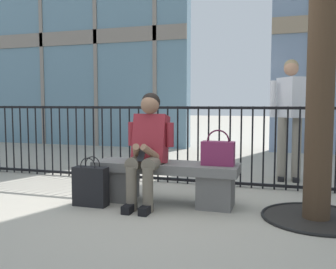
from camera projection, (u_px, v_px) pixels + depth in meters
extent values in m
plane|color=#A8A091|center=(165.00, 203.00, 4.05)|extent=(60.00, 60.00, 0.00)
cube|color=slate|center=(165.00, 167.00, 4.01)|extent=(1.60, 0.44, 0.10)
cube|color=#605E5B|center=(119.00, 184.00, 4.20)|extent=(0.36, 0.37, 0.35)
cube|color=#605E5B|center=(216.00, 191.00, 3.87)|extent=(0.36, 0.37, 0.35)
cylinder|color=#6B6051|center=(138.00, 162.00, 3.91)|extent=(0.15, 0.40, 0.15)
cylinder|color=#6B6051|center=(131.00, 189.00, 3.74)|extent=(0.11, 0.11, 0.45)
cube|color=black|center=(129.00, 208.00, 3.70)|extent=(0.09, 0.22, 0.08)
cylinder|color=#6B6051|center=(154.00, 163.00, 3.85)|extent=(0.15, 0.40, 0.15)
cylinder|color=#6B6051|center=(148.00, 190.00, 3.68)|extent=(0.11, 0.11, 0.45)
cube|color=black|center=(146.00, 210.00, 3.64)|extent=(0.09, 0.22, 0.08)
cube|color=maroon|center=(151.00, 139.00, 3.99)|extent=(0.36, 0.30, 0.55)
cylinder|color=maroon|center=(132.00, 134.00, 4.05)|extent=(0.08, 0.08, 0.26)
cylinder|color=#8E664C|center=(136.00, 152.00, 3.82)|extent=(0.16, 0.28, 0.20)
cylinder|color=maroon|center=(170.00, 135.00, 3.93)|extent=(0.08, 0.08, 0.26)
cylinder|color=#8E664C|center=(151.00, 153.00, 3.77)|extent=(0.16, 0.28, 0.20)
cube|color=black|center=(141.00, 155.00, 3.74)|extent=(0.07, 0.10, 0.13)
sphere|color=#8E664C|center=(150.00, 105.00, 3.94)|extent=(0.20, 0.20, 0.20)
sphere|color=black|center=(151.00, 102.00, 3.97)|extent=(0.20, 0.20, 0.20)
cube|color=#7A234C|center=(218.00, 153.00, 3.82)|extent=(0.34, 0.15, 0.25)
torus|color=#49152D|center=(218.00, 141.00, 3.81)|extent=(0.24, 0.02, 0.24)
cube|color=black|center=(91.00, 186.00, 3.91)|extent=(0.37, 0.15, 0.42)
torus|color=black|center=(88.00, 166.00, 3.85)|extent=(0.18, 0.01, 0.18)
torus|color=black|center=(93.00, 164.00, 3.94)|extent=(0.18, 0.01, 0.18)
cylinder|color=gray|center=(282.00, 149.00, 5.22)|extent=(0.13, 0.13, 0.90)
cube|color=black|center=(281.00, 178.00, 5.22)|extent=(0.09, 0.22, 0.06)
cylinder|color=gray|center=(296.00, 149.00, 5.16)|extent=(0.13, 0.13, 0.90)
cube|color=black|center=(296.00, 179.00, 5.16)|extent=(0.09, 0.22, 0.06)
cube|color=silver|center=(290.00, 97.00, 5.13)|extent=(0.39, 0.44, 0.56)
cylinder|color=silver|center=(273.00, 99.00, 5.20)|extent=(0.08, 0.08, 0.52)
cylinder|color=silver|center=(308.00, 99.00, 5.06)|extent=(0.08, 0.08, 0.52)
sphere|color=tan|center=(291.00, 69.00, 5.10)|extent=(0.20, 0.20, 0.20)
sphere|color=#997F59|center=(291.00, 67.00, 5.11)|extent=(0.20, 0.20, 0.20)
cube|color=silver|center=(309.00, 94.00, 4.96)|extent=(0.07, 0.01, 0.14)
cylinder|color=black|center=(6.00, 139.00, 5.84)|extent=(0.02, 0.02, 1.06)
cylinder|color=black|center=(13.00, 139.00, 5.80)|extent=(0.02, 0.02, 1.06)
cylinder|color=black|center=(21.00, 140.00, 5.76)|extent=(0.02, 0.02, 1.06)
cylinder|color=black|center=(28.00, 140.00, 5.72)|extent=(0.02, 0.02, 1.06)
cylinder|color=black|center=(36.00, 140.00, 5.68)|extent=(0.02, 0.02, 1.06)
cylinder|color=black|center=(44.00, 140.00, 5.63)|extent=(0.02, 0.02, 1.06)
cylinder|color=black|center=(52.00, 141.00, 5.59)|extent=(0.02, 0.02, 1.06)
cylinder|color=black|center=(60.00, 141.00, 5.55)|extent=(0.02, 0.02, 1.06)
cylinder|color=black|center=(68.00, 141.00, 5.51)|extent=(0.02, 0.02, 1.06)
cylinder|color=black|center=(77.00, 141.00, 5.47)|extent=(0.02, 0.02, 1.06)
cylinder|color=black|center=(85.00, 142.00, 5.43)|extent=(0.02, 0.02, 1.06)
cylinder|color=black|center=(94.00, 142.00, 5.38)|extent=(0.02, 0.02, 1.06)
cylinder|color=black|center=(102.00, 142.00, 5.34)|extent=(0.02, 0.02, 1.06)
cylinder|color=black|center=(111.00, 143.00, 5.30)|extent=(0.02, 0.02, 1.06)
cylinder|color=black|center=(120.00, 143.00, 5.26)|extent=(0.02, 0.02, 1.06)
cylinder|color=black|center=(130.00, 143.00, 5.22)|extent=(0.02, 0.02, 1.06)
cylinder|color=black|center=(139.00, 144.00, 5.18)|extent=(0.02, 0.02, 1.06)
cylinder|color=black|center=(148.00, 144.00, 5.13)|extent=(0.02, 0.02, 1.06)
cylinder|color=black|center=(158.00, 144.00, 5.09)|extent=(0.02, 0.02, 1.06)
cylinder|color=black|center=(168.00, 145.00, 5.05)|extent=(0.02, 0.02, 1.06)
cylinder|color=black|center=(178.00, 145.00, 5.01)|extent=(0.02, 0.02, 1.06)
cylinder|color=black|center=(188.00, 145.00, 4.97)|extent=(0.02, 0.02, 1.06)
cylinder|color=black|center=(198.00, 146.00, 4.93)|extent=(0.02, 0.02, 1.06)
cylinder|color=black|center=(208.00, 146.00, 4.88)|extent=(0.02, 0.02, 1.06)
cylinder|color=black|center=(219.00, 146.00, 4.84)|extent=(0.02, 0.02, 1.06)
cylinder|color=black|center=(230.00, 147.00, 4.80)|extent=(0.02, 0.02, 1.06)
cylinder|color=black|center=(241.00, 147.00, 4.76)|extent=(0.02, 0.02, 1.06)
cylinder|color=black|center=(252.00, 147.00, 4.72)|extent=(0.02, 0.02, 1.06)
cylinder|color=black|center=(264.00, 148.00, 4.67)|extent=(0.02, 0.02, 1.06)
cylinder|color=black|center=(275.00, 148.00, 4.63)|extent=(0.02, 0.02, 1.06)
cylinder|color=black|center=(287.00, 149.00, 4.59)|extent=(0.02, 0.02, 1.06)
cylinder|color=black|center=(299.00, 149.00, 4.55)|extent=(0.02, 0.02, 1.06)
cylinder|color=black|center=(311.00, 150.00, 4.51)|extent=(0.02, 0.02, 1.06)
cylinder|color=black|center=(324.00, 150.00, 4.47)|extent=(0.02, 0.02, 1.06)
cylinder|color=black|center=(336.00, 150.00, 4.42)|extent=(0.02, 0.02, 1.06)
cube|color=black|center=(188.00, 180.00, 5.01)|extent=(8.27, 0.04, 0.04)
cube|color=black|center=(188.00, 108.00, 4.92)|extent=(8.27, 0.04, 0.04)
cylinder|color=black|center=(316.00, 218.00, 3.48)|extent=(0.99, 0.99, 0.01)
torus|color=black|center=(316.00, 218.00, 3.48)|extent=(1.02, 1.02, 0.03)
cylinder|color=#423021|center=(322.00, 37.00, 3.34)|extent=(0.25, 0.25, 3.40)
cube|color=gray|center=(41.00, 40.00, 9.79)|extent=(8.03, 0.04, 0.36)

